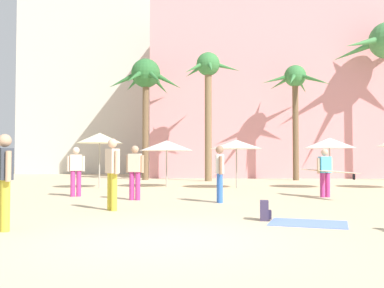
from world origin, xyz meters
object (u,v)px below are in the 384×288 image
(beach_towel, at_px, (308,223))
(person_far_right, at_px, (220,171))
(palm_tree_left, at_px, (208,80))
(palm_tree_far_left, at_px, (295,88))
(cafe_umbrella_2, at_px, (167,146))
(person_mid_right, at_px, (135,170))
(backpack, at_px, (265,211))
(person_mid_left, at_px, (4,177))
(person_near_right, at_px, (76,169))
(person_far_left, at_px, (112,171))
(cafe_umbrella_1, at_px, (100,138))
(person_near_left, at_px, (326,171))
(cafe_umbrella_5, at_px, (236,144))
(cafe_umbrella_4, at_px, (329,143))
(palm_tree_right, at_px, (146,81))

(beach_towel, height_order, person_far_right, person_far_right)
(palm_tree_left, bearing_deg, palm_tree_far_left, 11.10)
(cafe_umbrella_2, bearing_deg, person_mid_right, -93.98)
(backpack, relative_size, person_mid_left, 0.24)
(person_near_right, relative_size, person_far_left, 0.94)
(cafe_umbrella_1, xyz_separation_m, person_far_left, (2.33, -8.04, -1.23))
(cafe_umbrella_2, height_order, beach_towel, cafe_umbrella_2)
(palm_tree_left, height_order, person_far_left, palm_tree_left)
(backpack, height_order, person_far_right, person_far_right)
(beach_towel, bearing_deg, person_far_left, 155.19)
(palm_tree_far_left, height_order, person_mid_right, palm_tree_far_left)
(person_near_left, xyz_separation_m, person_near_right, (-8.58, 0.15, 0.04))
(palm_tree_left, bearing_deg, backpack, -86.17)
(backpack, height_order, person_near_left, person_near_left)
(backpack, bearing_deg, cafe_umbrella_2, 113.53)
(cafe_umbrella_5, bearing_deg, person_far_right, -98.76)
(cafe_umbrella_5, distance_m, person_near_right, 7.42)
(cafe_umbrella_4, xyz_separation_m, person_mid_right, (-7.83, -5.83, -1.07))
(person_near_left, bearing_deg, person_near_right, 70.69)
(palm_tree_right, bearing_deg, person_near_left, -56.78)
(palm_tree_left, distance_m, person_near_right, 12.52)
(palm_tree_far_left, height_order, palm_tree_left, palm_tree_left)
(cafe_umbrella_1, bearing_deg, person_far_right, -49.57)
(cafe_umbrella_2, height_order, person_far_left, cafe_umbrella_2)
(person_far_right, bearing_deg, person_near_left, 20.86)
(person_mid_left, bearing_deg, palm_tree_far_left, -157.19)
(person_mid_right, height_order, person_far_left, person_far_left)
(cafe_umbrella_1, relative_size, person_near_left, 0.82)
(cafe_umbrella_1, xyz_separation_m, cafe_umbrella_4, (10.29, 0.53, -0.21))
(cafe_umbrella_1, relative_size, backpack, 5.86)
(person_near_left, relative_size, person_near_right, 1.74)
(backpack, bearing_deg, person_far_right, 110.32)
(cafe_umbrella_1, bearing_deg, person_mid_right, -65.18)
(person_near_right, bearing_deg, cafe_umbrella_5, 107.65)
(palm_tree_right, distance_m, person_near_left, 15.18)
(palm_tree_left, bearing_deg, person_near_left, -69.83)
(palm_tree_far_left, relative_size, palm_tree_left, 0.93)
(cafe_umbrella_1, relative_size, beach_towel, 1.64)
(cafe_umbrella_1, relative_size, person_mid_left, 1.40)
(cafe_umbrella_2, height_order, person_mid_right, cafe_umbrella_2)
(cafe_umbrella_1, xyz_separation_m, cafe_umbrella_5, (6.09, 0.30, -0.28))
(beach_towel, xyz_separation_m, backpack, (-0.81, 0.42, 0.19))
(person_far_right, bearing_deg, cafe_umbrella_1, 125.52)
(palm_tree_far_left, xyz_separation_m, cafe_umbrella_1, (-10.25, -7.41, -3.45))
(cafe_umbrella_2, bearing_deg, cafe_umbrella_1, -160.79)
(person_far_left, bearing_deg, palm_tree_far_left, 25.26)
(person_mid_left, bearing_deg, palm_tree_left, -143.16)
(cafe_umbrella_4, relative_size, person_far_left, 1.25)
(cafe_umbrella_5, bearing_deg, cafe_umbrella_1, -177.20)
(cafe_umbrella_2, distance_m, person_far_left, 9.12)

